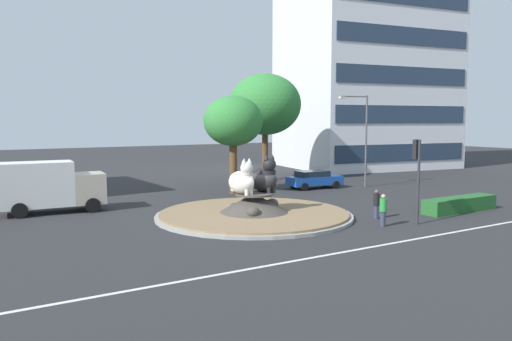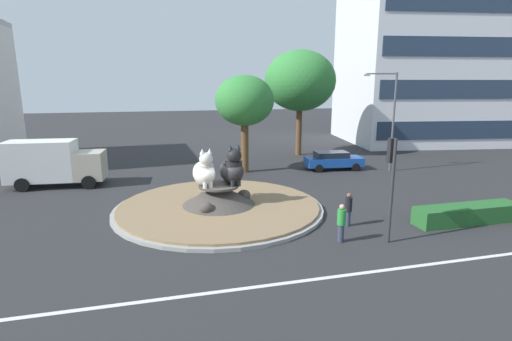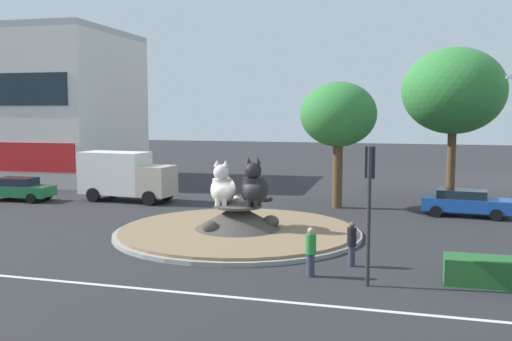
# 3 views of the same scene
# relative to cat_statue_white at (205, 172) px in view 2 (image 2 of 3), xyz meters

# --- Properties ---
(ground_plane) EXTENTS (160.00, 160.00, 0.00)m
(ground_plane) POSITION_rel_cat_statue_white_xyz_m (0.75, -0.06, -2.18)
(ground_plane) COLOR #28282B
(lane_centreline) EXTENTS (112.00, 0.20, 0.01)m
(lane_centreline) POSITION_rel_cat_statue_white_xyz_m (0.75, -8.77, -2.18)
(lane_centreline) COLOR silver
(lane_centreline) RESTS_ON ground
(roundabout_island) EXTENTS (11.52, 11.52, 1.41)m
(roundabout_island) POSITION_rel_cat_statue_white_xyz_m (0.75, -0.06, -1.80)
(roundabout_island) COLOR gray
(roundabout_island) RESTS_ON ground
(cat_statue_white) EXTENTS (1.46, 2.27, 2.11)m
(cat_statue_white) POSITION_rel_cat_statue_white_xyz_m (0.00, 0.00, 0.00)
(cat_statue_white) COLOR silver
(cat_statue_white) RESTS_ON roundabout_island
(cat_statue_black) EXTENTS (1.47, 2.33, 2.28)m
(cat_statue_black) POSITION_rel_cat_statue_white_xyz_m (1.54, 0.03, 0.06)
(cat_statue_black) COLOR black
(cat_statue_black) RESTS_ON roundabout_island
(traffic_light_mast) EXTENTS (0.33, 0.46, 4.61)m
(traffic_light_mast) POSITION_rel_cat_statue_white_xyz_m (7.27, -6.33, 1.05)
(traffic_light_mast) COLOR #2D2D33
(traffic_light_mast) RESTS_ON ground
(office_tower) EXTENTS (20.02, 16.51, 29.14)m
(office_tower) POSITION_rel_cat_statue_white_xyz_m (28.80, 20.36, 12.39)
(office_tower) COLOR silver
(office_tower) RESTS_ON ground
(clipped_hedge_strip) EXTENTS (5.66, 1.20, 0.90)m
(clipped_hedge_strip) POSITION_rel_cat_statue_white_xyz_m (12.54, -5.22, -1.73)
(clipped_hedge_strip) COLOR #235B28
(clipped_hedge_strip) RESTS_ON ground
(broadleaf_tree_behind_island) EXTENTS (6.68, 6.68, 9.93)m
(broadleaf_tree_behind_island) POSITION_rel_cat_statue_white_xyz_m (10.91, 14.73, 4.88)
(broadleaf_tree_behind_island) COLOR brown
(broadleaf_tree_behind_island) RESTS_ON ground
(second_tree_near_tower) EXTENTS (4.50, 4.50, 7.49)m
(second_tree_near_tower) POSITION_rel_cat_statue_white_xyz_m (4.19, 8.70, 3.34)
(second_tree_near_tower) COLOR brown
(second_tree_near_tower) RESTS_ON ground
(streetlight_arm) EXTENTS (2.60, 0.73, 7.67)m
(streetlight_arm) POSITION_rel_cat_statue_white_xyz_m (15.20, 6.25, 2.31)
(streetlight_arm) COLOR #4C4C51
(streetlight_arm) RESTS_ON ground
(pedestrian_black_shirt) EXTENTS (0.35, 0.35, 1.68)m
(pedestrian_black_shirt) POSITION_rel_cat_statue_white_xyz_m (6.49, -4.16, -1.30)
(pedestrian_black_shirt) COLOR #33384C
(pedestrian_black_shirt) RESTS_ON ground
(pedestrian_green_shirt) EXTENTS (0.38, 0.38, 1.74)m
(pedestrian_green_shirt) POSITION_rel_cat_statue_white_xyz_m (5.26, -5.88, -1.27)
(pedestrian_green_shirt) COLOR #33384C
(pedestrian_green_shirt) RESTS_ON ground
(hatchback_near_shophouse) EXTENTS (4.75, 2.30, 1.47)m
(hatchback_near_shophouse) POSITION_rel_cat_statue_white_xyz_m (11.32, 7.80, -1.40)
(hatchback_near_shophouse) COLOR #19479E
(hatchback_near_shophouse) RESTS_ON ground
(delivery_box_truck) EXTENTS (6.32, 2.83, 3.14)m
(delivery_box_truck) POSITION_rel_cat_statue_white_xyz_m (-9.29, 7.57, -0.51)
(delivery_box_truck) COLOR #B7AD99
(delivery_box_truck) RESTS_ON ground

